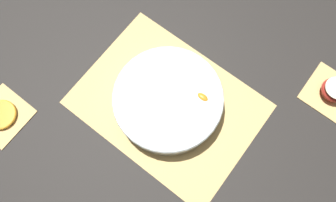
% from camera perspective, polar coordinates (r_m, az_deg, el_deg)
% --- Properties ---
extents(ground_plane, '(6.00, 6.00, 0.00)m').
position_cam_1_polar(ground_plane, '(0.86, 0.00, -0.58)').
color(ground_plane, black).
extents(bamboo_mat_center, '(0.46, 0.34, 0.01)m').
position_cam_1_polar(bamboo_mat_center, '(0.86, 0.00, -0.52)').
color(bamboo_mat_center, tan).
rests_on(bamboo_mat_center, ground_plane).
extents(coaster_mat_near_left, '(0.13, 0.13, 0.01)m').
position_cam_1_polar(coaster_mat_near_left, '(0.95, -26.91, -2.27)').
color(coaster_mat_near_left, tan).
rests_on(coaster_mat_near_left, ground_plane).
extents(coaster_mat_far_right, '(0.13, 0.13, 0.01)m').
position_cam_1_polar(coaster_mat_far_right, '(0.97, 26.42, 1.30)').
color(coaster_mat_far_right, tan).
rests_on(coaster_mat_far_right, ground_plane).
extents(fruit_salad_bowl, '(0.28, 0.28, 0.06)m').
position_cam_1_polar(fruit_salad_bowl, '(0.82, -0.01, 0.25)').
color(fruit_salad_bowl, silver).
rests_on(fruit_salad_bowl, bamboo_mat_center).
extents(apple_half, '(0.07, 0.07, 0.04)m').
position_cam_1_polar(apple_half, '(0.95, 27.00, 1.72)').
color(apple_half, '#B72D23').
rests_on(apple_half, coaster_mat_far_right).
extents(orange_slice_whole, '(0.08, 0.08, 0.01)m').
position_cam_1_polar(orange_slice_whole, '(0.95, -27.12, -2.14)').
color(orange_slice_whole, orange).
rests_on(orange_slice_whole, coaster_mat_near_left).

